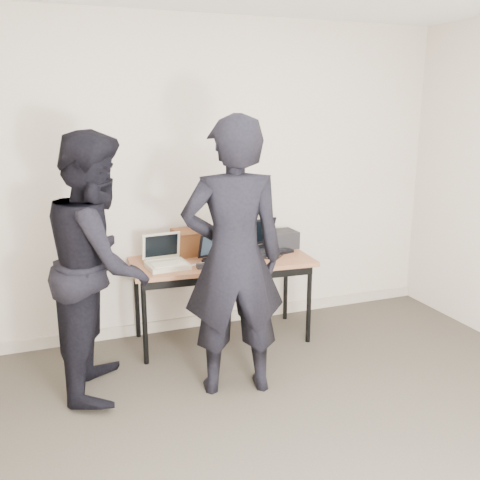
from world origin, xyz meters
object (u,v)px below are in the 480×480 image
laptop_center (220,255)px  person_observer (99,264)px  leather_satchel (194,241)px  person_typist (234,259)px  equipment_box (281,239)px  laptop_beige (166,260)px  desk (222,267)px  laptop_right (264,244)px

laptop_center → person_observer: (-1.01, -0.40, 0.14)m
leather_satchel → person_observer: 1.07m
laptop_center → leather_satchel: size_ratio=0.93×
person_typist → equipment_box: bearing=-118.9°
laptop_center → equipment_box: (0.65, 0.21, 0.03)m
laptop_beige → laptop_center: 0.46m
person_typist → person_observer: bearing=-12.8°
desk → laptop_center: (-0.02, -0.02, 0.11)m
desk → laptop_beige: laptop_beige is taller
laptop_beige → equipment_box: 1.13m
equipment_box → person_observer: size_ratio=0.15×
equipment_box → person_observer: 1.78m
laptop_right → equipment_box: (0.19, 0.05, 0.01)m
laptop_right → leather_satchel: bearing=159.8°
leather_satchel → laptop_right: bearing=-15.5°
leather_satchel → person_observer: person_observer is taller
laptop_right → person_observer: 1.59m
laptop_beige → person_typist: bearing=-73.7°
laptop_right → person_observer: (-1.48, -0.57, 0.13)m
laptop_right → leather_satchel: 0.63m
laptop_beige → laptop_center: (0.46, 0.00, -0.00)m
laptop_center → laptop_right: (0.47, 0.16, 0.01)m
leather_satchel → equipment_box: 0.81m
person_typist → laptop_right: bearing=-113.1°
desk → laptop_right: 0.48m
desk → equipment_box: 0.67m
laptop_beige → laptop_right: size_ratio=0.77×
laptop_beige → laptop_right: (0.92, 0.16, 0.01)m
laptop_beige → person_observer: 0.70m
laptop_right → person_observer: person_observer is taller
laptop_right → laptop_beige: bearing=177.5°
laptop_right → laptop_center: bearing=-173.5°
desk → person_typist: person_typist is taller
person_observer → equipment_box: bearing=-56.1°
person_observer → desk: bearing=-54.2°
laptop_center → equipment_box: size_ratio=1.34×
laptop_right → person_typist: (-0.63, -0.93, 0.18)m
desk → person_typist: 0.87m
laptop_center → laptop_right: size_ratio=0.81×
desk → equipment_box: bearing=20.5°
laptop_center → laptop_right: 0.49m
person_typist → person_observer: 0.93m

